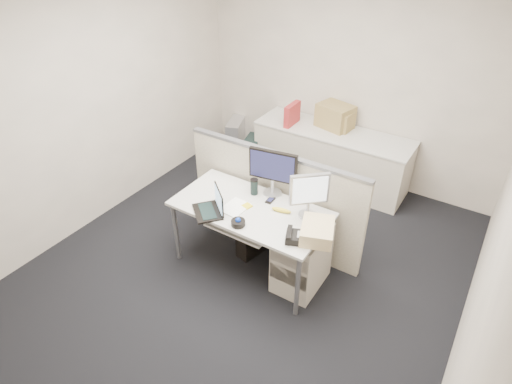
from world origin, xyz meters
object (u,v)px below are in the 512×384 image
Objects in this scene: desk at (251,213)px; monitor_main at (273,173)px; desk_phone at (298,237)px; laptop at (207,202)px.

desk is 0.45m from monitor_main.
desk is 0.63m from desk_phone.
monitor_main is (0.05, 0.32, 0.31)m from desk.
laptop is at bearing -130.03° from monitor_main.
monitor_main reaches higher than desk.
desk is 0.45m from laptop.
monitor_main is at bearing 114.71° from desk_phone.
laptop is (-0.35, -0.60, -0.12)m from monitor_main.
desk_phone is (0.90, 0.10, -0.09)m from laptop.
laptop is 0.91m from desk_phone.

